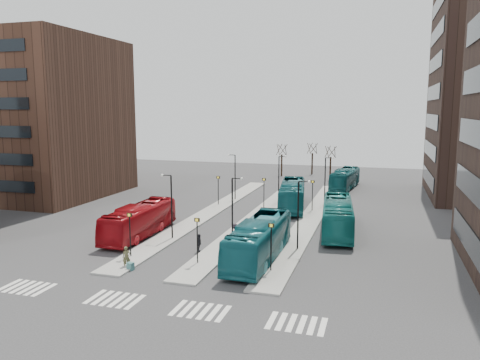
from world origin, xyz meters
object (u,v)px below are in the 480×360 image
(suitcase, at_px, (130,266))
(red_bus, at_px, (140,220))
(teal_bus_b, at_px, (292,195))
(commuter_c, at_px, (235,233))
(teal_bus_a, at_px, (259,240))
(traveller, at_px, (127,257))
(commuter_a, at_px, (152,224))
(commuter_b, at_px, (199,243))
(teal_bus_d, at_px, (345,179))
(teal_bus_c, at_px, (338,216))

(suitcase, bearing_deg, red_bus, 125.70)
(teal_bus_b, distance_m, commuter_c, 16.48)
(suitcase, height_order, commuter_c, commuter_c)
(suitcase, bearing_deg, teal_bus_a, 42.00)
(traveller, bearing_deg, teal_bus_a, -7.95)
(commuter_c, bearing_deg, commuter_a, -90.10)
(commuter_c, bearing_deg, suitcase, -22.61)
(commuter_a, height_order, commuter_c, commuter_c)
(commuter_b, bearing_deg, commuter_a, 35.60)
(suitcase, relative_size, teal_bus_b, 0.05)
(teal_bus_a, height_order, teal_bus_d, teal_bus_a)
(commuter_b, height_order, commuter_c, commuter_c)
(teal_bus_a, distance_m, traveller, 10.65)
(traveller, bearing_deg, teal_bus_d, 37.00)
(teal_bus_a, distance_m, commuter_c, 5.52)
(teal_bus_a, bearing_deg, suitcase, -148.59)
(red_bus, xyz_separation_m, commuter_a, (0.38, 1.76, -0.74))
(red_bus, relative_size, teal_bus_b, 0.92)
(commuter_a, bearing_deg, traveller, 125.44)
(commuter_a, xyz_separation_m, commuter_b, (7.10, -4.95, -0.02))
(red_bus, height_order, teal_bus_a, teal_bus_a)
(commuter_c, bearing_deg, red_bus, -79.26)
(traveller, bearing_deg, teal_bus_c, 10.82)
(teal_bus_a, height_order, teal_bus_c, teal_bus_a)
(teal_bus_b, xyz_separation_m, teal_bus_c, (6.44, -10.07, -0.02))
(traveller, distance_m, commuter_b, 6.64)
(commuter_b, bearing_deg, traveller, 123.80)
(traveller, height_order, commuter_a, traveller)
(teal_bus_d, bearing_deg, teal_bus_b, -99.81)
(suitcase, distance_m, red_bus, 9.92)
(teal_bus_d, xyz_separation_m, traveller, (-13.54, -42.16, -0.69))
(teal_bus_b, height_order, commuter_c, teal_bus_b)
(red_bus, relative_size, teal_bus_a, 0.93)
(suitcase, relative_size, commuter_b, 0.38)
(teal_bus_a, distance_m, commuter_a, 13.72)
(traveller, bearing_deg, commuter_a, 71.77)
(commuter_a, bearing_deg, teal_bus_c, -145.74)
(teal_bus_b, relative_size, traveller, 7.22)
(traveller, xyz_separation_m, commuter_c, (6.02, 9.13, 0.04))
(teal_bus_b, relative_size, teal_bus_c, 1.01)
(suitcase, height_order, teal_bus_d, teal_bus_d)
(suitcase, relative_size, commuter_c, 0.34)
(teal_bus_d, height_order, commuter_a, teal_bus_d)
(suitcase, bearing_deg, teal_bus_c, 59.08)
(teal_bus_c, relative_size, traveller, 7.15)
(teal_bus_c, relative_size, commuter_c, 6.85)
(red_bus, xyz_separation_m, teal_bus_a, (12.95, -3.65, 0.12))
(teal_bus_c, distance_m, commuter_b, 14.80)
(commuter_b, distance_m, commuter_c, 4.32)
(traveller, xyz_separation_m, commuter_a, (-3.13, 10.27, -0.02))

